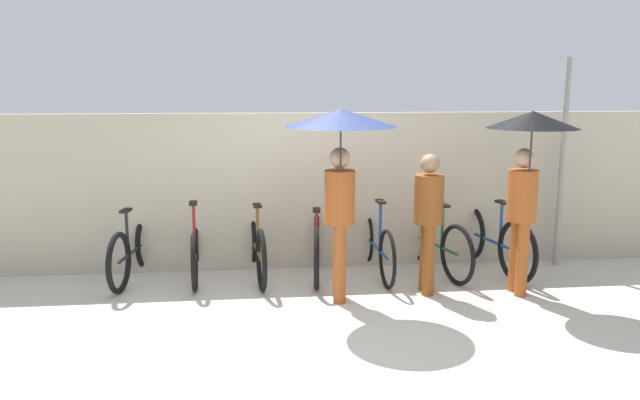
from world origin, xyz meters
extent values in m
plane|color=beige|center=(0.00, 0.00, 0.00)|extent=(30.00, 30.00, 0.00)
cube|color=#B2A893|center=(0.00, 2.00, 0.97)|extent=(12.34, 0.12, 1.94)
torus|color=black|center=(-2.10, 2.15, 0.35)|extent=(0.16, 0.69, 0.69)
torus|color=black|center=(-2.24, 1.19, 0.35)|extent=(0.16, 0.69, 0.69)
cylinder|color=black|center=(-2.17, 1.67, 0.35)|extent=(0.17, 0.96, 0.04)
cylinder|color=black|center=(-2.19, 1.50, 0.60)|extent=(0.04, 0.04, 0.51)
cube|color=black|center=(-2.19, 1.50, 0.87)|extent=(0.12, 0.21, 0.03)
cylinder|color=black|center=(-2.10, 2.15, 0.71)|extent=(0.04, 0.04, 0.73)
cylinder|color=black|center=(-2.10, 2.15, 1.07)|extent=(0.44, 0.09, 0.03)
torus|color=black|center=(-1.48, 2.18, 0.33)|extent=(0.10, 0.66, 0.66)
torus|color=black|center=(-1.42, 1.18, 0.33)|extent=(0.10, 0.66, 0.66)
cylinder|color=maroon|center=(-1.45, 1.68, 0.33)|extent=(0.10, 1.00, 0.04)
cylinder|color=maroon|center=(-1.44, 1.51, 0.63)|extent=(0.04, 0.04, 0.60)
cube|color=black|center=(-1.44, 1.51, 0.94)|extent=(0.10, 0.21, 0.03)
cylinder|color=maroon|center=(-1.48, 2.18, 0.70)|extent=(0.04, 0.04, 0.74)
cylinder|color=maroon|center=(-1.48, 2.18, 1.07)|extent=(0.44, 0.05, 0.03)
torus|color=black|center=(-0.78, 2.17, 0.35)|extent=(0.13, 0.71, 0.70)
torus|color=black|center=(-0.67, 1.12, 0.35)|extent=(0.13, 0.71, 0.70)
cylinder|color=brown|center=(-0.72, 1.64, 0.35)|extent=(0.14, 1.05, 0.04)
cylinder|color=brown|center=(-0.71, 1.46, 0.62)|extent=(0.04, 0.04, 0.54)
cube|color=black|center=(-0.71, 1.46, 0.91)|extent=(0.11, 0.21, 0.03)
cylinder|color=brown|center=(-0.78, 2.17, 0.72)|extent=(0.04, 0.04, 0.74)
cylinder|color=brown|center=(-0.78, 2.17, 1.10)|extent=(0.44, 0.07, 0.03)
torus|color=black|center=(0.05, 2.08, 0.35)|extent=(0.13, 0.71, 0.70)
torus|color=black|center=(-0.05, 1.11, 0.35)|extent=(0.13, 0.71, 0.70)
cylinder|color=maroon|center=(0.00, 1.60, 0.35)|extent=(0.14, 0.97, 0.04)
cylinder|color=maroon|center=(-0.02, 1.43, 0.59)|extent=(0.04, 0.04, 0.48)
cube|color=black|center=(-0.02, 1.43, 0.85)|extent=(0.11, 0.21, 0.03)
cylinder|color=maroon|center=(0.05, 2.08, 0.72)|extent=(0.04, 0.04, 0.73)
cylinder|color=maroon|center=(0.05, 2.08, 1.08)|extent=(0.44, 0.07, 0.03)
torus|color=black|center=(0.70, 2.12, 0.34)|extent=(0.07, 0.68, 0.68)
torus|color=black|center=(0.74, 1.04, 0.34)|extent=(0.07, 0.68, 0.68)
cylinder|color=#19478C|center=(0.72, 1.58, 0.34)|extent=(0.08, 1.09, 0.04)
cylinder|color=#19478C|center=(0.73, 1.39, 0.63)|extent=(0.04, 0.04, 0.58)
cube|color=black|center=(0.73, 1.39, 0.94)|extent=(0.10, 0.20, 0.03)
cylinder|color=#19478C|center=(0.70, 2.12, 0.72)|extent=(0.04, 0.04, 0.75)
cylinder|color=#19478C|center=(0.70, 2.12, 1.09)|extent=(0.44, 0.04, 0.03)
torus|color=black|center=(1.32, 2.12, 0.35)|extent=(0.22, 0.70, 0.71)
torus|color=black|center=(1.57, 1.08, 0.35)|extent=(0.22, 0.70, 0.71)
cylinder|color=#19662D|center=(1.45, 1.60, 0.35)|extent=(0.28, 1.05, 0.04)
cylinder|color=#19662D|center=(1.49, 1.42, 0.61)|extent=(0.04, 0.04, 0.50)
cube|color=black|center=(1.49, 1.42, 0.87)|extent=(0.13, 0.22, 0.03)
cylinder|color=#19662D|center=(1.32, 2.12, 0.69)|extent=(0.04, 0.04, 0.66)
cylinder|color=#19662D|center=(1.32, 2.12, 1.02)|extent=(0.43, 0.13, 0.03)
torus|color=black|center=(2.07, 2.11, 0.38)|extent=(0.21, 0.75, 0.76)
torus|color=black|center=(2.27, 1.05, 0.38)|extent=(0.21, 0.75, 0.76)
cylinder|color=#19478C|center=(2.17, 1.58, 0.38)|extent=(0.24, 1.07, 0.04)
cylinder|color=#19478C|center=(2.21, 1.39, 0.63)|extent=(0.04, 0.04, 0.51)
cube|color=black|center=(2.21, 1.39, 0.90)|extent=(0.13, 0.21, 0.03)
cylinder|color=#19478C|center=(2.07, 2.11, 0.68)|extent=(0.04, 0.04, 0.60)
cylinder|color=#19478C|center=(2.07, 2.11, 0.98)|extent=(0.44, 0.11, 0.03)
cylinder|color=#9E4C1E|center=(0.16, 0.80, 0.42)|extent=(0.13, 0.13, 0.84)
cylinder|color=#9E4C1E|center=(0.14, 0.62, 0.42)|extent=(0.13, 0.13, 0.84)
cylinder|color=#9E4C1E|center=(0.15, 0.71, 1.12)|extent=(0.32, 0.32, 0.57)
sphere|color=tan|center=(0.15, 0.71, 1.53)|extent=(0.22, 0.22, 0.22)
cylinder|color=#332D28|center=(0.14, 0.57, 1.51)|extent=(0.02, 0.02, 0.71)
cone|color=#19234C|center=(0.14, 0.57, 1.95)|extent=(1.15, 1.15, 0.18)
cylinder|color=brown|center=(1.15, 0.94, 0.39)|extent=(0.13, 0.13, 0.79)
cylinder|color=brown|center=(1.14, 0.76, 0.39)|extent=(0.13, 0.13, 0.79)
cylinder|color=brown|center=(1.15, 0.85, 1.06)|extent=(0.32, 0.32, 0.54)
sphere|color=#997051|center=(1.15, 0.85, 1.45)|extent=(0.20, 0.20, 0.20)
cylinder|color=#9E4C1E|center=(2.14, 0.80, 0.41)|extent=(0.13, 0.13, 0.82)
cylinder|color=#9E4C1E|center=(2.14, 0.62, 0.41)|extent=(0.13, 0.13, 0.82)
cylinder|color=#9E4C1E|center=(2.14, 0.71, 1.10)|extent=(0.32, 0.32, 0.56)
sphere|color=tan|center=(2.14, 0.71, 1.51)|extent=(0.21, 0.21, 0.21)
cylinder|color=#332D28|center=(2.14, 0.57, 1.48)|extent=(0.02, 0.02, 0.70)
cone|color=black|center=(2.14, 0.57, 1.92)|extent=(0.95, 0.95, 0.18)
cylinder|color=gray|center=(3.10, 1.74, 1.31)|extent=(0.07, 0.07, 2.61)
camera|label=1|loc=(-0.74, -5.64, 2.27)|focal=35.00mm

